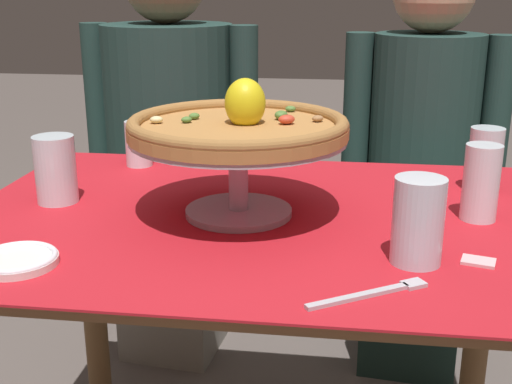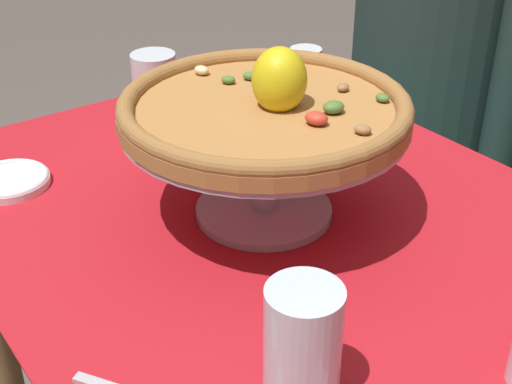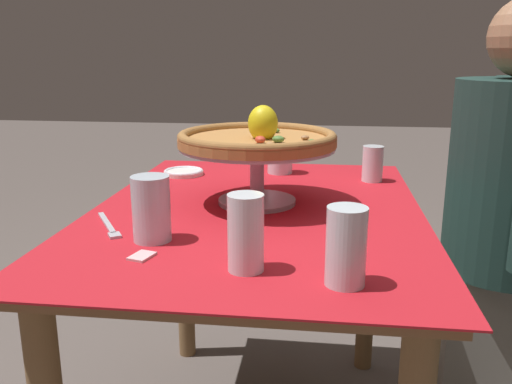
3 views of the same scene
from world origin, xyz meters
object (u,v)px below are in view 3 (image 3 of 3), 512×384
object	(u,v)px
water_glass_side_left	(280,155)
sugar_packet	(142,256)
water_glass_side_right	(246,238)
pizza	(258,138)
dinner_fork	(109,226)
water_glass_back_right	(346,252)
pizza_stand	(257,163)
side_plate	(184,172)
water_glass_front_right	(151,213)
water_glass_back_left	(372,166)
diner_left	(509,213)

from	to	relation	value
water_glass_side_left	sugar_packet	xyz separation A→B (m)	(0.77, -0.20, -0.06)
water_glass_side_right	pizza	bearing A→B (deg)	-175.56
water_glass_side_left	dinner_fork	world-z (taller)	water_glass_side_left
water_glass_back_right	pizza_stand	bearing A→B (deg)	-156.41
water_glass_side_right	dinner_fork	bearing A→B (deg)	-120.51
pizza	water_glass_side_left	bearing A→B (deg)	175.87
dinner_fork	water_glass_side_left	bearing A→B (deg)	151.47
side_plate	water_glass_side_left	bearing A→B (deg)	102.34
sugar_packet	water_glass_side_right	bearing A→B (deg)	80.38
pizza	sugar_packet	world-z (taller)	pizza
water_glass_front_right	pizza	bearing A→B (deg)	149.35
side_plate	water_glass_back_right	bearing A→B (deg)	31.72
water_glass_back_left	water_glass_side_right	world-z (taller)	water_glass_side_right
pizza	water_glass_back_left	distance (m)	0.44
sugar_packet	dinner_fork	bearing A→B (deg)	-141.15
water_glass_side_right	water_glass_front_right	bearing A→B (deg)	-121.57
water_glass_front_right	dinner_fork	xyz separation A→B (m)	(-0.07, -0.12, -0.06)
diner_left	water_glass_side_left	bearing A→B (deg)	-93.43
pizza_stand	water_glass_side_left	distance (m)	0.37
water_glass_side_left	side_plate	distance (m)	0.31
water_glass_back_right	sugar_packet	size ratio (longest dim) A/B	2.68
water_glass_front_right	side_plate	size ratio (longest dim) A/B	1.09
water_glass_side_left	diner_left	distance (m)	0.72
water_glass_back_right	water_glass_side_left	bearing A→B (deg)	-167.91
water_glass_back_right	pizza	bearing A→B (deg)	-156.51
water_glass_side_left	diner_left	xyz separation A→B (m)	(0.04, 0.70, -0.15)
water_glass_back_right	side_plate	distance (m)	0.91
water_glass_side_right	diner_left	xyz separation A→B (m)	(-0.76, 0.69, -0.15)
pizza	dinner_fork	xyz separation A→B (m)	(0.24, -0.30, -0.17)
dinner_fork	diner_left	bearing A→B (deg)	118.67
water_glass_side_right	pizza_stand	bearing A→B (deg)	-175.39
water_glass_side_right	water_glass_side_left	bearing A→B (deg)	-179.47
diner_left	pizza	bearing A→B (deg)	-65.94
pizza_stand	water_glass_side_left	size ratio (longest dim) A/B	2.96
diner_left	water_glass_front_right	bearing A→B (deg)	-55.27
pizza	water_glass_side_right	distance (m)	0.45
sugar_packet	diner_left	distance (m)	1.16
dinner_fork	sugar_packet	world-z (taller)	dinner_fork
pizza	water_glass_front_right	world-z (taller)	pizza
water_glass_back_left	water_glass_front_right	xyz separation A→B (m)	(0.59, -0.49, 0.01)
water_glass_back_right	water_glass_back_left	size ratio (longest dim) A/B	1.27
pizza	diner_left	distance (m)	0.84
dinner_fork	water_glass_back_left	bearing A→B (deg)	130.70
diner_left	water_glass_back_right	bearing A→B (deg)	-33.01
water_glass_back_left	sugar_packet	bearing A→B (deg)	-34.88
pizza	water_glass_back_right	size ratio (longest dim) A/B	2.95
pizza	water_glass_front_right	size ratio (longest dim) A/B	2.92
side_plate	pizza	bearing A→B (deg)	42.24
pizza_stand	water_glass_back_left	xyz separation A→B (m)	(-0.29, 0.31, -0.06)
water_glass_side_left	pizza	bearing A→B (deg)	-4.13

